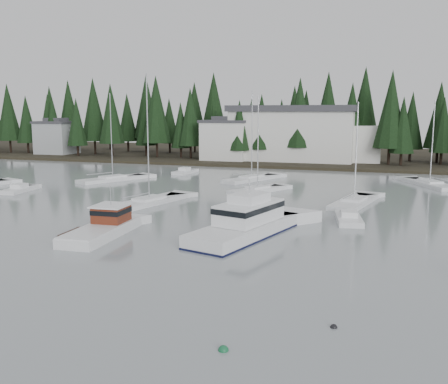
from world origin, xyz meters
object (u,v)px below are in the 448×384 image
object	(u,v)px
house_west	(226,139)
lobster_boat_brown	(103,229)
sailboat_4	(257,191)
sailboat_9	(430,185)
sailboat_5	(354,204)
harbor_inn	(303,134)
sailboat_1	(252,180)
cabin_cruiser_center	(246,226)
sailboat_3	(113,180)
sailboat_0	(149,203)
runabout_3	(185,173)
house_far_west	(57,137)
runabout_1	(349,220)
runabout_0	(20,191)

from	to	relation	value
house_west	lobster_boat_brown	world-z (taller)	house_west
sailboat_4	sailboat_9	size ratio (longest dim) A/B	1.04
house_west	sailboat_9	distance (m)	43.47
sailboat_5	harbor_inn	bearing A→B (deg)	28.78
sailboat_1	sailboat_5	world-z (taller)	sailboat_1
sailboat_1	sailboat_4	distance (m)	10.80
cabin_cruiser_center	sailboat_3	bearing A→B (deg)	62.45
sailboat_0	sailboat_1	xyz separation A→B (m)	(5.93, 22.03, -0.01)
harbor_inn	sailboat_9	world-z (taller)	sailboat_9
house_west	sailboat_0	world-z (taller)	sailboat_0
sailboat_0	sailboat_1	size ratio (longest dim) A/B	1.08
lobster_boat_brown	cabin_cruiser_center	size ratio (longest dim) A/B	0.70
sailboat_3	runabout_3	world-z (taller)	sailboat_3
house_far_west	runabout_1	world-z (taller)	house_far_west
sailboat_5	runabout_1	distance (m)	9.26
harbor_inn	runabout_1	world-z (taller)	harbor_inn
harbor_inn	runabout_0	xyz separation A→B (m)	(-28.65, -47.72, -5.64)
house_west	sailboat_4	size ratio (longest dim) A/B	0.75
sailboat_9	runabout_0	xyz separation A→B (m)	(-50.65, -22.10, 0.08)
harbor_inn	house_west	bearing A→B (deg)	-167.48
sailboat_0	sailboat_1	world-z (taller)	sailboat_0
house_west	runabout_0	size ratio (longest dim) A/B	1.59
sailboat_1	sailboat_4	xyz separation A→B (m)	(3.52, -10.21, 0.01)
house_west	sailboat_0	size ratio (longest dim) A/B	0.64
house_far_west	sailboat_4	size ratio (longest dim) A/B	0.67
house_west	sailboat_9	size ratio (longest dim) A/B	0.78
sailboat_0	sailboat_5	distance (m)	22.86
sailboat_4	runabout_1	distance (m)	18.88
sailboat_4	runabout_0	distance (m)	30.66
sailboat_1	runabout_3	size ratio (longest dim) A/B	2.50
lobster_boat_brown	runabout_1	size ratio (longest dim) A/B	1.49
sailboat_4	runabout_3	xyz separation A→B (m)	(-16.35, 15.02, 0.06)
sailboat_1	sailboat_3	bearing A→B (deg)	132.72
sailboat_0	runabout_1	distance (m)	22.02
lobster_boat_brown	runabout_3	distance (m)	42.15
sailboat_3	harbor_inn	bearing A→B (deg)	-6.56
sailboat_3	sailboat_4	distance (m)	23.46
sailboat_1	sailboat_5	xyz separation A→B (m)	(15.87, -15.15, -0.01)
house_far_west	runabout_0	bearing A→B (deg)	-58.52
lobster_boat_brown	sailboat_3	world-z (taller)	sailboat_3
lobster_boat_brown	sailboat_4	xyz separation A→B (m)	(6.64, 26.00, -0.44)
harbor_inn	sailboat_5	size ratio (longest dim) A/B	2.50
sailboat_5	runabout_3	bearing A→B (deg)	67.36
sailboat_5	runabout_0	xyz separation A→B (m)	(-41.58, -4.33, 0.08)
cabin_cruiser_center	sailboat_3	xyz separation A→B (m)	(-27.96, 26.00, -0.75)
harbor_inn	runabout_3	distance (m)	28.80
sailboat_0	sailboat_5	xyz separation A→B (m)	(21.80, 6.88, -0.02)
lobster_boat_brown	sailboat_5	size ratio (longest dim) A/B	0.79
house_far_west	runabout_0	xyz separation A→B (m)	(28.40, -46.38, -4.27)
sailboat_5	cabin_cruiser_center	bearing A→B (deg)	168.72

